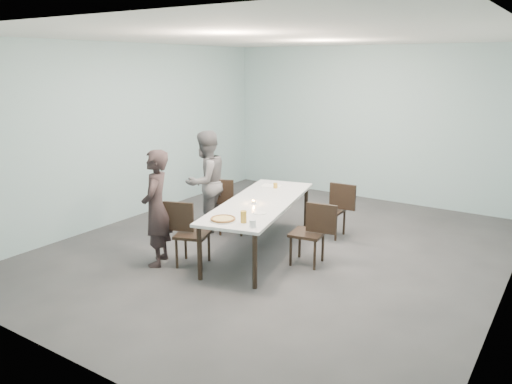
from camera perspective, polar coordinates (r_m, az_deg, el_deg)
The scene contains 16 objects.
ground at distance 7.42m, azimuth 2.53°, elevation -6.53°, with size 7.00×7.00×0.00m, color #333335.
room_shell at distance 6.95m, azimuth 2.72°, elevation 9.24°, with size 6.02×7.02×3.01m.
table at distance 7.15m, azimuth 0.46°, elevation -1.48°, with size 1.48×2.74×0.75m.
chair_near_left at distance 6.78m, azimuth -7.92°, elevation -4.22°, with size 0.65×0.54×0.87m.
chair_far_left at distance 8.00m, azimuth -3.28°, elevation -1.17°, with size 0.65×0.56×0.87m.
chair_near_right at distance 6.75m, azimuth 6.55°, elevation -4.26°, with size 0.64×0.47×0.87m.
chair_far_right at distance 7.88m, azimuth 9.07°, elevation -1.59°, with size 0.62×0.44×0.87m.
diner_near at distance 6.78m, azimuth -11.33°, elevation -1.82°, with size 0.57×0.38×1.58m, color black.
diner_far at distance 8.04m, azimuth -5.74°, elevation 1.18°, with size 0.80×0.62×1.64m, color slate.
pizza at distance 6.27m, azimuth -3.79°, elevation -3.11°, with size 0.34×0.34×0.04m.
side_plate at distance 6.56m, azimuth 0.40°, elevation -2.41°, with size 0.18×0.18×0.01m, color white.
beer_glass at distance 6.16m, azimuth -1.43°, elevation -2.86°, with size 0.08×0.08×0.15m, color #B88928.
water_tumbler at distance 6.00m, azimuth -0.38°, elevation -3.62°, with size 0.08×0.08×0.09m, color silver.
tealight at distance 6.99m, azimuth -0.27°, elevation -1.19°, with size 0.06×0.06×0.05m.
amber_tumbler at distance 7.87m, azimuth 2.24°, elevation 0.75°, with size 0.07×0.07×0.08m, color #B88928.
menu at distance 8.01m, azimuth 1.74°, elevation 0.72°, with size 0.30×0.22×0.01m, color silver.
Camera 1 is at (3.54, -5.95, 2.67)m, focal length 35.00 mm.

